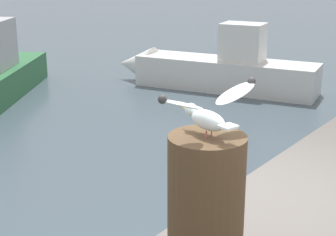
# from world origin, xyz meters

# --- Properties ---
(mooring_post) EXTENTS (0.41, 0.41, 0.77)m
(mooring_post) POSITION_xyz_m (-0.78, -0.43, 1.80)
(mooring_post) COLOR #4C3823
(mooring_post) RESTS_ON harbor_quay
(seagull) EXTENTS (0.61, 0.39, 0.27)m
(seagull) POSITION_xyz_m (-0.78, -0.43, 2.32)
(seagull) COLOR #C66760
(seagull) RESTS_ON mooring_post
(boat_white) EXTENTS (2.00, 5.17, 1.68)m
(boat_white) POSITION_xyz_m (7.56, 4.83, 0.48)
(boat_white) COLOR silver
(boat_white) RESTS_ON ground_plane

